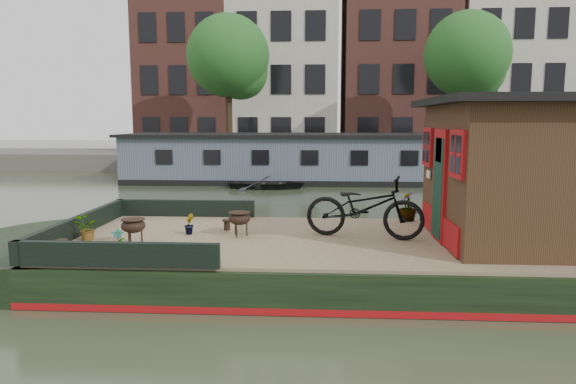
# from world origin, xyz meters

# --- Properties ---
(ground) EXTENTS (120.00, 120.00, 0.00)m
(ground) POSITION_xyz_m (0.00, 0.00, 0.00)
(ground) COLOR #25301E
(ground) RESTS_ON ground
(houseboat_hull) EXTENTS (14.01, 4.02, 0.60)m
(houseboat_hull) POSITION_xyz_m (-1.33, 0.00, 0.27)
(houseboat_hull) COLOR black
(houseboat_hull) RESTS_ON ground
(houseboat_deck) EXTENTS (11.80, 3.80, 0.05)m
(houseboat_deck) POSITION_xyz_m (0.00, 0.00, 0.62)
(houseboat_deck) COLOR #9F8862
(houseboat_deck) RESTS_ON houseboat_hull
(bow_bulwark) EXTENTS (3.00, 4.00, 0.35)m
(bow_bulwark) POSITION_xyz_m (-5.07, 0.00, 0.82)
(bow_bulwark) COLOR black
(bow_bulwark) RESTS_ON houseboat_deck
(cabin) EXTENTS (4.00, 3.50, 2.42)m
(cabin) POSITION_xyz_m (2.19, 0.00, 1.88)
(cabin) COLOR black
(cabin) RESTS_ON houseboat_deck
(bicycle) EXTENTS (2.17, 1.17, 1.08)m
(bicycle) POSITION_xyz_m (-0.83, 0.12, 1.19)
(bicycle) COLOR black
(bicycle) RESTS_ON houseboat_deck
(potted_plant_a) EXTENTS (0.23, 0.20, 0.37)m
(potted_plant_a) POSITION_xyz_m (-4.76, -1.12, 0.83)
(potted_plant_a) COLOR #9E5F2D
(potted_plant_a) RESTS_ON houseboat_deck
(potted_plant_b) EXTENTS (0.21, 0.24, 0.37)m
(potted_plant_b) POSITION_xyz_m (-3.97, 0.20, 0.84)
(potted_plant_b) COLOR brown
(potted_plant_b) RESTS_ON houseboat_deck
(potted_plant_c) EXTENTS (0.49, 0.47, 0.42)m
(potted_plant_c) POSITION_xyz_m (-5.60, -0.41, 0.86)
(potted_plant_c) COLOR #B45A34
(potted_plant_c) RESTS_ON houseboat_deck
(potted_plant_d) EXTENTS (0.39, 0.39, 0.61)m
(potted_plant_d) POSITION_xyz_m (0.20, 1.70, 0.96)
(potted_plant_d) COLOR maroon
(potted_plant_d) RESTS_ON houseboat_deck
(brazier_front) EXTENTS (0.44, 0.44, 0.44)m
(brazier_front) POSITION_xyz_m (-4.68, -0.66, 0.87)
(brazier_front) COLOR black
(brazier_front) RESTS_ON houseboat_deck
(brazier_rear) EXTENTS (0.48, 0.48, 0.44)m
(brazier_rear) POSITION_xyz_m (-3.03, 0.09, 0.87)
(brazier_rear) COLOR black
(brazier_rear) RESTS_ON houseboat_deck
(bollard_port) EXTENTS (0.18, 0.18, 0.20)m
(bollard_port) POSITION_xyz_m (-3.34, 0.58, 0.75)
(bollard_port) COLOR black
(bollard_port) RESTS_ON houseboat_deck
(bollard_stbd) EXTENTS (0.19, 0.19, 0.22)m
(bollard_stbd) POSITION_xyz_m (-5.60, -1.26, 0.76)
(bollard_stbd) COLOR black
(bollard_stbd) RESTS_ON houseboat_deck
(dinghy) EXTENTS (3.11, 2.29, 0.63)m
(dinghy) POSITION_xyz_m (-3.68, 11.50, 0.31)
(dinghy) COLOR black
(dinghy) RESTS_ON ground
(far_houseboat) EXTENTS (20.40, 4.40, 2.11)m
(far_houseboat) POSITION_xyz_m (0.00, 14.00, 0.97)
(far_houseboat) COLOR slate
(far_houseboat) RESTS_ON ground
(quay) EXTENTS (60.00, 6.00, 0.90)m
(quay) POSITION_xyz_m (0.00, 20.50, 0.45)
(quay) COLOR #47443F
(quay) RESTS_ON ground
(townhouse_row) EXTENTS (27.25, 8.00, 16.50)m
(townhouse_row) POSITION_xyz_m (0.15, 27.50, 7.90)
(townhouse_row) COLOR brown
(townhouse_row) RESTS_ON ground
(tree_left) EXTENTS (4.40, 4.40, 7.40)m
(tree_left) POSITION_xyz_m (-6.36, 19.07, 5.89)
(tree_left) COLOR #332316
(tree_left) RESTS_ON quay
(tree_right) EXTENTS (4.40, 4.40, 7.40)m
(tree_right) POSITION_xyz_m (6.14, 19.07, 5.89)
(tree_right) COLOR #332316
(tree_right) RESTS_ON quay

